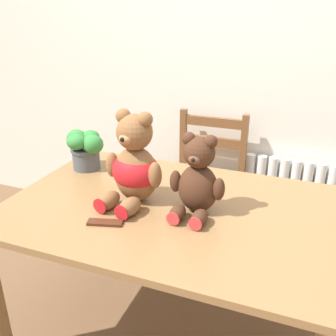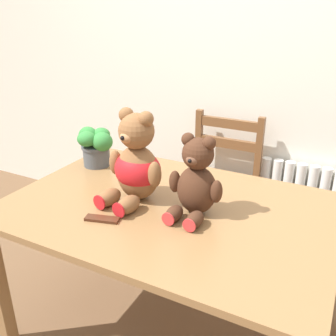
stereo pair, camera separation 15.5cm
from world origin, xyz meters
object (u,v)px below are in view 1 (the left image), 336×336
object	(u,v)px
wooden_chair_behind	(206,183)
teddy_bear_right	(197,180)
chocolate_bar	(105,223)
potted_plant	(85,148)
teddy_bear_left	(134,166)

from	to	relation	value
wooden_chair_behind	teddy_bear_right	bearing A→B (deg)	102.32
wooden_chair_behind	chocolate_bar	world-z (taller)	wooden_chair_behind
chocolate_bar	potted_plant	bearing A→B (deg)	129.33
teddy_bear_right	chocolate_bar	distance (m)	0.41
chocolate_bar	wooden_chair_behind	bearing A→B (deg)	82.88
chocolate_bar	teddy_bear_right	bearing A→B (deg)	36.33
teddy_bear_left	chocolate_bar	size ratio (longest dim) A/B	2.92
teddy_bear_left	chocolate_bar	distance (m)	0.28
wooden_chair_behind	potted_plant	bearing A→B (deg)	49.02
wooden_chair_behind	potted_plant	world-z (taller)	potted_plant
potted_plant	teddy_bear_left	bearing A→B (deg)	-29.83
wooden_chair_behind	teddy_bear_right	distance (m)	0.92
teddy_bear_left	teddy_bear_right	bearing A→B (deg)	-171.11
teddy_bear_left	potted_plant	distance (m)	0.46
potted_plant	chocolate_bar	world-z (taller)	potted_plant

